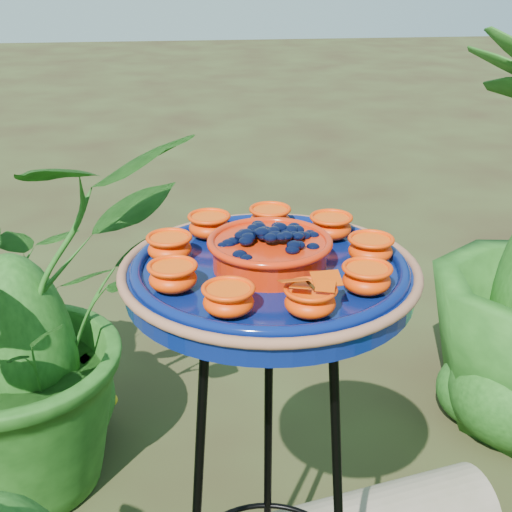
% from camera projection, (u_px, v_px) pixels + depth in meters
% --- Properties ---
extents(tripod_stand, '(0.35, 0.35, 0.85)m').
position_uv_depth(tripod_stand, '(268.00, 468.00, 1.20)').
color(tripod_stand, black).
rests_on(tripod_stand, ground).
extents(feeder_dish, '(0.48, 0.48, 0.10)m').
position_uv_depth(feeder_dish, '(270.00, 269.00, 1.06)').
color(feeder_dish, '#061551').
rests_on(feeder_dish, tripod_stand).
extents(shrub_back_left, '(1.12, 1.10, 0.94)m').
position_uv_depth(shrub_back_left, '(15.00, 318.00, 1.77)').
color(shrub_back_left, '#184512').
rests_on(shrub_back_left, ground).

